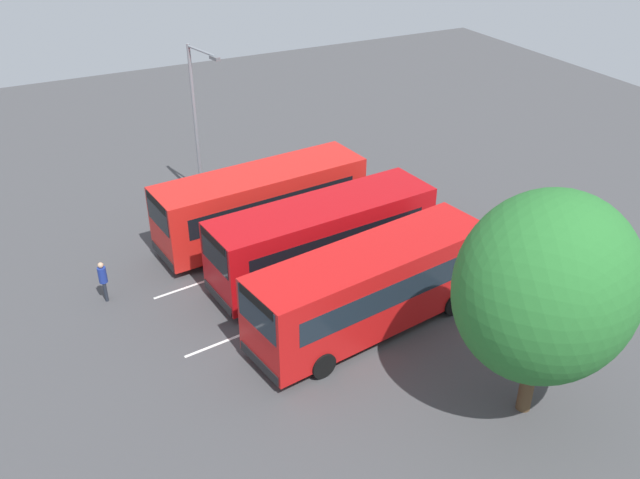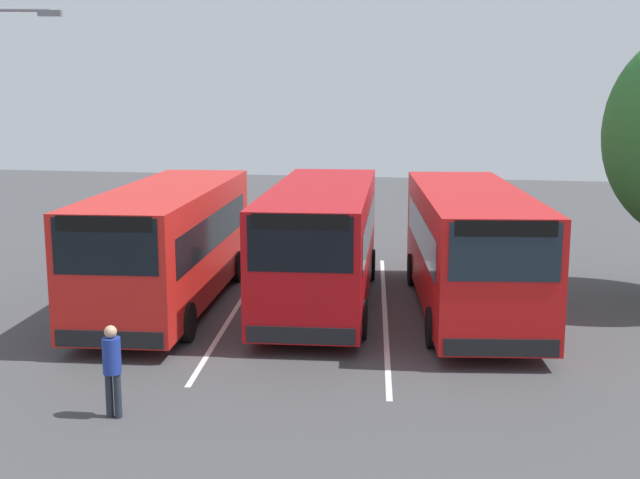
{
  "view_description": "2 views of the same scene",
  "coord_description": "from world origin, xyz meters",
  "px_view_note": "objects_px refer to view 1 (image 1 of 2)",
  "views": [
    {
      "loc": [
        10.4,
        20.99,
        15.09
      ],
      "look_at": [
        -0.19,
        0.31,
        1.7
      ],
      "focal_mm": 38.63,
      "sensor_mm": 36.0,
      "label": 1
    },
    {
      "loc": [
        20.43,
        4.07,
        5.65
      ],
      "look_at": [
        -1.23,
        0.02,
        1.58
      ],
      "focal_mm": 46.18,
      "sensor_mm": 36.0,
      "label": 2
    }
  ],
  "objects_px": {
    "street_lamp": "(197,116)",
    "bus_center_left": "(323,237)",
    "bus_center_right": "(370,286)",
    "bus_far_left": "(261,203)",
    "depot_tree": "(546,288)",
    "pedestrian": "(103,278)"
  },
  "relations": [
    {
      "from": "bus_far_left",
      "to": "bus_center_left",
      "type": "relative_size",
      "value": 1.0
    },
    {
      "from": "bus_far_left",
      "to": "bus_center_left",
      "type": "bearing_deg",
      "value": 99.12
    },
    {
      "from": "bus_far_left",
      "to": "street_lamp",
      "type": "xyz_separation_m",
      "value": [
        1.15,
        -4.38,
        2.67
      ]
    },
    {
      "from": "street_lamp",
      "to": "depot_tree",
      "type": "relative_size",
      "value": 1.04
    },
    {
      "from": "bus_center_right",
      "to": "depot_tree",
      "type": "height_order",
      "value": "depot_tree"
    },
    {
      "from": "bus_center_left",
      "to": "bus_center_right",
      "type": "distance_m",
      "value": 3.85
    },
    {
      "from": "bus_far_left",
      "to": "street_lamp",
      "type": "distance_m",
      "value": 5.26
    },
    {
      "from": "bus_center_left",
      "to": "street_lamp",
      "type": "distance_m",
      "value": 8.91
    },
    {
      "from": "bus_far_left",
      "to": "depot_tree",
      "type": "distance_m",
      "value": 14.04
    },
    {
      "from": "bus_center_left",
      "to": "pedestrian",
      "type": "height_order",
      "value": "bus_center_left"
    },
    {
      "from": "bus_center_left",
      "to": "depot_tree",
      "type": "relative_size",
      "value": 1.29
    },
    {
      "from": "bus_center_left",
      "to": "bus_center_right",
      "type": "height_order",
      "value": "same"
    },
    {
      "from": "bus_center_right",
      "to": "street_lamp",
      "type": "bearing_deg",
      "value": -89.0
    },
    {
      "from": "bus_center_right",
      "to": "pedestrian",
      "type": "bearing_deg",
      "value": -45.21
    },
    {
      "from": "street_lamp",
      "to": "bus_far_left",
      "type": "bearing_deg",
      "value": 2.12
    },
    {
      "from": "street_lamp",
      "to": "bus_center_left",
      "type": "bearing_deg",
      "value": 2.02
    },
    {
      "from": "pedestrian",
      "to": "depot_tree",
      "type": "bearing_deg",
      "value": -45.39
    },
    {
      "from": "bus_far_left",
      "to": "depot_tree",
      "type": "xyz_separation_m",
      "value": [
        -3.0,
        13.44,
        2.74
      ]
    },
    {
      "from": "bus_center_left",
      "to": "street_lamp",
      "type": "height_order",
      "value": "street_lamp"
    },
    {
      "from": "street_lamp",
      "to": "bus_center_right",
      "type": "bearing_deg",
      "value": -3.0
    },
    {
      "from": "bus_center_right",
      "to": "street_lamp",
      "type": "relative_size",
      "value": 1.25
    },
    {
      "from": "street_lamp",
      "to": "pedestrian",
      "type": "bearing_deg",
      "value": -57.27
    }
  ]
}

